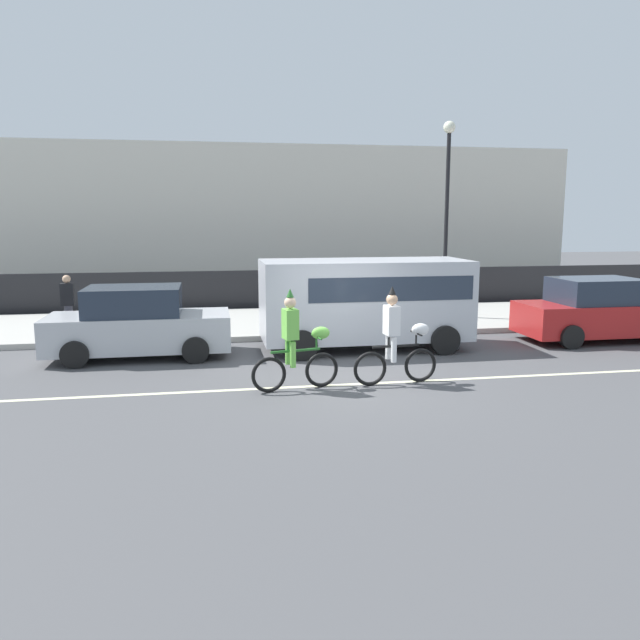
% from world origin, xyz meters
% --- Properties ---
extents(ground_plane, '(80.00, 80.00, 0.00)m').
position_xyz_m(ground_plane, '(0.00, 0.00, 0.00)').
color(ground_plane, '#4C4C4F').
extents(road_centre_line, '(36.00, 0.14, 0.01)m').
position_xyz_m(road_centre_line, '(0.00, -0.50, 0.00)').
color(road_centre_line, beige).
rests_on(road_centre_line, ground).
extents(sidewalk_curb, '(60.00, 5.00, 0.15)m').
position_xyz_m(sidewalk_curb, '(0.00, 6.50, 0.07)').
color(sidewalk_curb, '#ADAAA3').
rests_on(sidewalk_curb, ground).
extents(fence_line, '(40.00, 0.08, 1.40)m').
position_xyz_m(fence_line, '(0.00, 9.40, 0.70)').
color(fence_line, black).
rests_on(fence_line, ground).
extents(building_backdrop, '(28.00, 8.00, 6.15)m').
position_xyz_m(building_backdrop, '(-1.06, 18.00, 3.07)').
color(building_backdrop, beige).
rests_on(building_backdrop, ground).
extents(parade_cyclist_lime, '(1.70, 0.54, 1.92)m').
position_xyz_m(parade_cyclist_lime, '(-1.24, -0.66, 0.84)').
color(parade_cyclist_lime, black).
rests_on(parade_cyclist_lime, ground).
extents(parade_cyclist_zebra, '(1.72, 0.50, 1.92)m').
position_xyz_m(parade_cyclist_zebra, '(0.73, -0.59, 0.84)').
color(parade_cyclist_zebra, black).
rests_on(parade_cyclist_zebra, ground).
extents(parked_van_silver, '(5.00, 2.22, 2.18)m').
position_xyz_m(parked_van_silver, '(0.99, 2.70, 1.28)').
color(parked_van_silver, silver).
rests_on(parked_van_silver, ground).
extents(parked_car_red, '(4.10, 1.92, 1.64)m').
position_xyz_m(parked_car_red, '(7.16, 2.62, 0.78)').
color(parked_car_red, '#AD1E1E').
rests_on(parked_car_red, ground).
extents(parked_car_silver, '(4.10, 1.92, 1.64)m').
position_xyz_m(parked_car_silver, '(-4.44, 2.70, 0.78)').
color(parked_car_silver, '#B7BABF').
rests_on(parked_car_silver, ground).
extents(street_lamp_post, '(0.36, 0.36, 5.86)m').
position_xyz_m(street_lamp_post, '(4.35, 6.24, 3.99)').
color(street_lamp_post, black).
rests_on(street_lamp_post, sidewalk_curb).
extents(pedestrian_onlooker, '(0.32, 0.20, 1.62)m').
position_xyz_m(pedestrian_onlooker, '(-6.32, 4.51, 1.01)').
color(pedestrian_onlooker, '#33333D').
rests_on(pedestrian_onlooker, sidewalk_curb).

